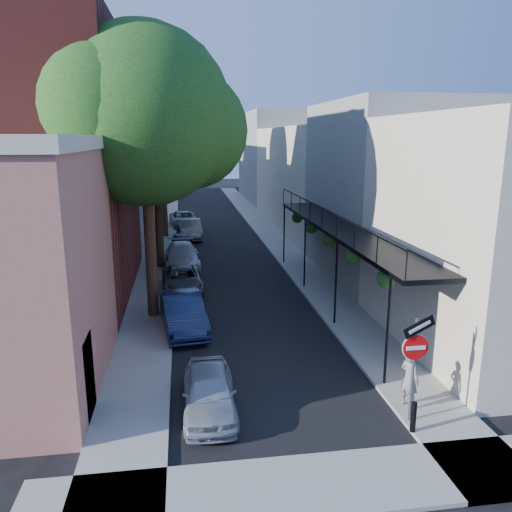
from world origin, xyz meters
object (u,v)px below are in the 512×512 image
object	(u,v)px
parked_car_a	(209,392)
parked_car_f	(191,229)
oak_mid	(163,141)
pedestrian	(409,379)
parked_car_e	(182,242)
parked_car_c	(182,280)
bollard	(413,417)
oak_far	(167,122)
parked_car_d	(182,256)
oak_near	(156,120)
parked_car_b	(183,312)
parked_car_g	(184,219)
sign_post	(415,352)

from	to	relation	value
parked_car_a	parked_car_f	xyz separation A→B (m)	(-0.02, 23.99, 0.09)
oak_mid	parked_car_f	distance (m)	10.42
parked_car_a	pedestrian	xyz separation A→B (m)	(5.33, -0.71, 0.34)
parked_car_e	parked_car_c	bearing A→B (deg)	-92.54
bollard	oak_far	world-z (taller)	oak_far
parked_car_c	parked_car_d	bearing A→B (deg)	87.09
oak_near	parked_car_b	xyz separation A→B (m)	(0.77, -1.81, -7.18)
oak_mid	oak_near	bearing A→B (deg)	-89.63
parked_car_c	parked_car_d	world-z (taller)	parked_car_d
oak_near	parked_car_f	distance (m)	17.68
oak_mid	parked_car_g	bearing A→B (deg)	85.51
sign_post	parked_car_a	bearing A→B (deg)	164.79
parked_car_e	pedestrian	bearing A→B (deg)	-76.35
parked_car_e	pedestrian	world-z (taller)	pedestrian
sign_post	parked_car_b	size ratio (longest dim) A/B	0.71
parked_car_d	parked_car_f	size ratio (longest dim) A/B	1.11
oak_mid	parked_car_e	world-z (taller)	oak_mid
parked_car_b	parked_car_e	xyz separation A→B (m)	(0.00, 13.88, -0.14)
sign_post	parked_car_a	world-z (taller)	sign_post
parked_car_c	bollard	bearing A→B (deg)	-69.53
parked_car_b	oak_near	bearing A→B (deg)	105.86
bollard	parked_car_c	xyz separation A→B (m)	(-5.60, 12.95, 0.04)
parked_car_b	parked_car_g	bearing A→B (deg)	82.39
parked_car_a	parked_car_e	distance (m)	19.98
parked_car_a	parked_car_b	size ratio (longest dim) A/B	0.82
oak_mid	parked_car_g	world-z (taller)	oak_mid
parked_car_c	parked_car_b	bearing A→B (deg)	-92.91
oak_near	parked_car_a	size ratio (longest dim) A/B	3.28
parked_car_d	oak_near	bearing A→B (deg)	-97.73
sign_post	parked_car_c	bearing A→B (deg)	114.77
oak_near	oak_mid	xyz separation A→B (m)	(-0.05, 7.97, -0.82)
bollard	parked_car_e	bearing A→B (deg)	104.39
oak_far	pedestrian	bearing A→B (deg)	-75.23
oak_mid	parked_car_b	distance (m)	11.70
sign_post	parked_car_c	world-z (taller)	sign_post
bollard	oak_near	bearing A→B (deg)	123.12
sign_post	oak_mid	world-z (taller)	oak_mid
parked_car_e	oak_near	bearing A→B (deg)	-96.18
parked_car_d	parked_car_f	xyz separation A→B (m)	(0.66, 8.27, 0.02)
oak_near	parked_car_g	bearing A→B (deg)	87.33
bollard	oak_near	size ratio (longest dim) A/B	0.07
oak_far	parked_car_b	xyz separation A→B (m)	(0.75, -18.82, -7.56)
bollard	parked_car_f	bearing A→B (deg)	100.83
parked_car_c	pedestrian	distance (m)	13.25
parked_car_e	parked_car_f	xyz separation A→B (m)	(0.66, 4.02, 0.13)
sign_post	parked_car_d	bearing A→B (deg)	108.61
parked_car_b	parked_car_c	size ratio (longest dim) A/B	1.05
parked_car_c	parked_car_f	xyz separation A→B (m)	(0.66, 12.89, 0.12)
parked_car_d	bollard	bearing A→B (deg)	-74.45
oak_near	oak_mid	size ratio (longest dim) A/B	1.12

